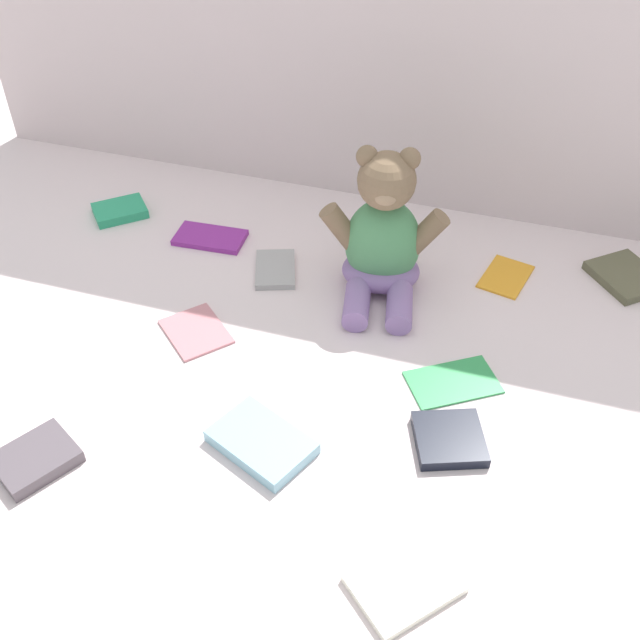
% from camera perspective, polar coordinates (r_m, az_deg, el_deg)
% --- Properties ---
extents(ground_plane, '(3.20, 3.20, 0.00)m').
position_cam_1_polar(ground_plane, '(1.21, 0.74, -0.43)').
color(ground_plane, silver).
extents(backdrop_drape, '(1.72, 0.03, 0.68)m').
position_cam_1_polar(backdrop_drape, '(1.39, 6.21, 21.34)').
color(backdrop_drape, beige).
rests_on(backdrop_drape, ground_plane).
extents(teddy_bear, '(0.21, 0.20, 0.26)m').
position_cam_1_polar(teddy_bear, '(1.24, 4.80, 6.09)').
color(teddy_bear, '#4C8C59').
rests_on(teddy_bear, ground_plane).
extents(book_case_0, '(0.10, 0.12, 0.01)m').
position_cam_1_polar(book_case_0, '(1.32, -3.42, 3.88)').
color(book_case_0, '#9C9A98').
rests_on(book_case_0, ground_plane).
extents(book_case_1, '(0.09, 0.12, 0.01)m').
position_cam_1_polar(book_case_1, '(1.35, 13.96, 3.29)').
color(book_case_1, orange).
rests_on(book_case_1, ground_plane).
extents(book_case_2, '(0.12, 0.12, 0.02)m').
position_cam_1_polar(book_case_2, '(1.05, 9.80, -8.91)').
color(book_case_2, black).
rests_on(book_case_2, ground_plane).
extents(book_case_3, '(0.14, 0.14, 0.01)m').
position_cam_1_polar(book_case_3, '(1.21, -9.43, -0.79)').
color(book_case_3, '#BE767D').
rests_on(book_case_3, ground_plane).
extents(book_case_4, '(0.15, 0.15, 0.02)m').
position_cam_1_polar(book_case_4, '(1.40, 22.28, 3.08)').
color(book_case_4, brown).
rests_on(book_case_4, ground_plane).
extents(book_case_5, '(0.15, 0.15, 0.01)m').
position_cam_1_polar(book_case_5, '(0.92, 6.44, -19.31)').
color(book_case_5, white).
rests_on(book_case_5, ground_plane).
extents(book_case_6, '(0.12, 0.12, 0.02)m').
position_cam_1_polar(book_case_6, '(1.52, -14.98, 8.04)').
color(book_case_6, '#279868').
rests_on(book_case_6, ground_plane).
extents(book_case_7, '(0.16, 0.14, 0.02)m').
position_cam_1_polar(book_case_7, '(1.04, -4.46, -9.25)').
color(book_case_7, '#86BACC').
rests_on(book_case_7, ground_plane).
extents(book_case_8, '(0.12, 0.13, 0.02)m').
position_cam_1_polar(book_case_8, '(1.08, -20.82, -9.84)').
color(book_case_8, '#574D54').
rests_on(book_case_8, ground_plane).
extents(book_case_9, '(0.13, 0.08, 0.01)m').
position_cam_1_polar(book_case_9, '(1.41, -8.36, 6.22)').
color(book_case_9, '#85288A').
rests_on(book_case_9, ground_plane).
extents(book_case_10, '(0.15, 0.14, 0.01)m').
position_cam_1_polar(book_case_10, '(1.13, 10.09, -4.63)').
color(book_case_10, green).
rests_on(book_case_10, ground_plane).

